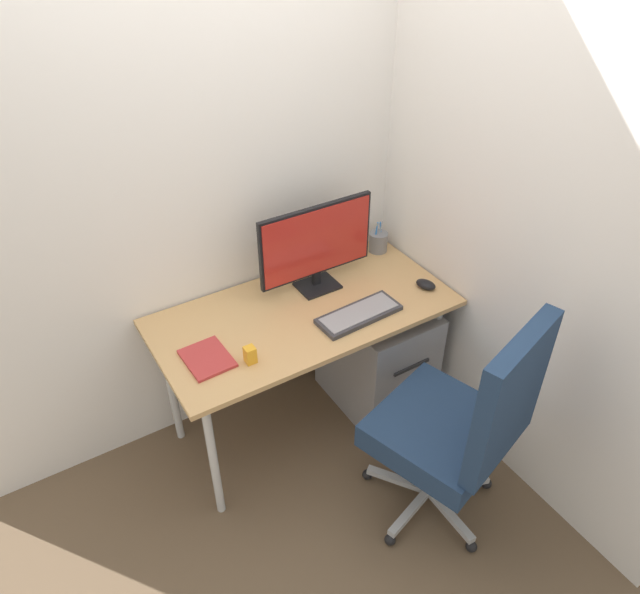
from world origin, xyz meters
TOP-DOWN VIEW (x-y plane):
  - ground_plane at (0.00, 0.00)m, footprint 8.00×8.00m
  - wall_back at (0.00, 0.37)m, footprint 3.17×0.04m
  - wall_side_right at (0.72, -0.26)m, footprint 0.04×2.47m
  - desk at (0.00, 0.00)m, footprint 1.38×0.68m
  - office_chair at (0.26, -0.80)m, footprint 0.64×0.65m
  - filing_cabinet at (0.41, -0.04)m, footprint 0.42×0.56m
  - monitor at (0.15, 0.14)m, footprint 0.58×0.15m
  - keyboard at (0.19, -0.17)m, footprint 0.40×0.17m
  - mouse at (0.59, -0.16)m, footprint 0.09×0.12m
  - pen_holder at (0.59, 0.24)m, footprint 0.10×0.10m
  - notebook at (-0.51, -0.08)m, footprint 0.18×0.22m
  - desk_clamp_accessory at (-0.36, -0.18)m, footprint 0.04×0.04m

SIDE VIEW (x-z plane):
  - ground_plane at x=0.00m, z-range 0.00..0.00m
  - filing_cabinet at x=0.41m, z-range 0.00..0.63m
  - office_chair at x=0.26m, z-range 0.02..1.15m
  - desk at x=0.00m, z-range 0.30..1.05m
  - notebook at x=-0.51m, z-range 0.75..0.76m
  - keyboard at x=0.19m, z-range 0.75..0.77m
  - mouse at x=0.59m, z-range 0.75..0.79m
  - desk_clamp_accessory at x=-0.36m, z-range 0.75..0.82m
  - pen_holder at x=0.59m, z-range 0.71..0.89m
  - monitor at x=0.15m, z-range 0.77..1.20m
  - wall_back at x=0.00m, z-range 0.00..2.80m
  - wall_side_right at x=0.72m, z-range 0.00..2.80m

